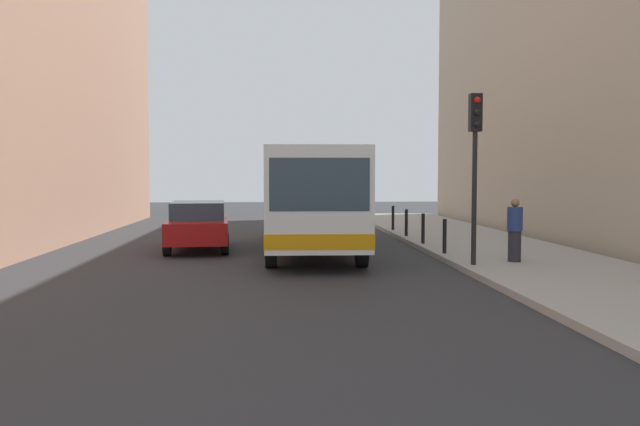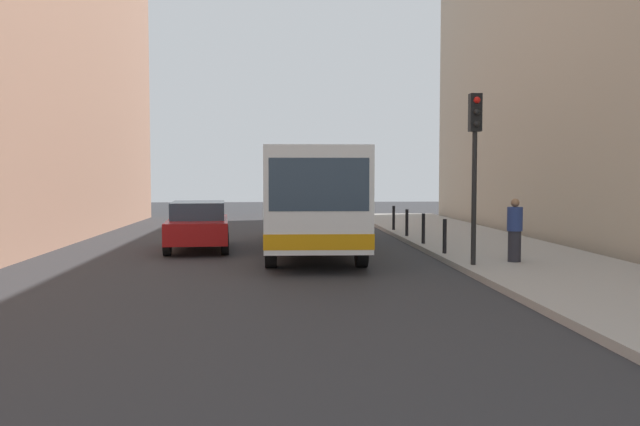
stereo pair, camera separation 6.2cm
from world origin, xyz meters
name	(u,v)px [view 1 (the left image)]	position (x,y,z in m)	size (l,w,h in m)	color
ground_plane	(324,266)	(0.00, 0.00, 0.00)	(80.00, 80.00, 0.00)	#2D2D30
sidewalk	(531,261)	(5.40, 0.00, 0.07)	(4.40, 40.00, 0.15)	#9E9991
bus	(311,194)	(-0.10, 3.76, 1.73)	(2.77, 11.08, 3.00)	white
car_beside_bus	(198,224)	(-3.60, 4.03, 0.78)	(2.13, 4.52, 1.48)	maroon
traffic_light	(475,146)	(3.55, -1.09, 3.01)	(0.28, 0.33, 4.10)	black
bollard_near	(445,236)	(3.45, 1.25, 0.62)	(0.11, 0.11, 0.95)	black
bollard_mid	(423,229)	(3.45, 3.86, 0.62)	(0.11, 0.11, 0.95)	black
bollard_far	(406,223)	(3.45, 6.48, 0.62)	(0.11, 0.11, 0.95)	black
bollard_farthest	(393,218)	(3.45, 9.10, 0.62)	(0.11, 0.11, 0.95)	black
pedestrian_near_signal	(515,230)	(4.74, -0.59, 0.93)	(0.38, 0.38, 1.58)	#26262D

